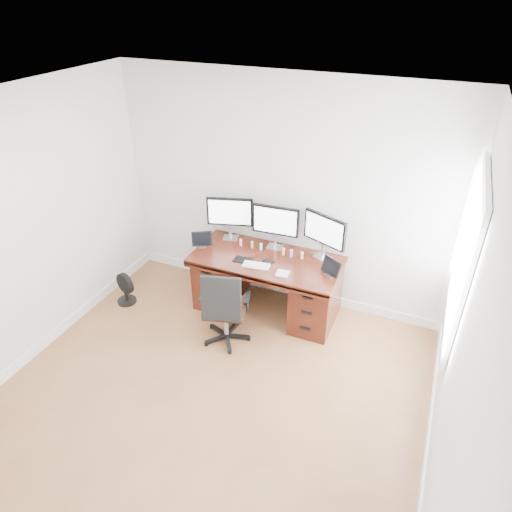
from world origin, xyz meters
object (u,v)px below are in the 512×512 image
at_px(keyboard, 256,265).
at_px(desk, 267,282).
at_px(office_chair, 225,319).
at_px(floor_fan, 125,289).
at_px(monitor_center, 275,222).

bearing_deg(keyboard, desk, 71.83).
height_order(office_chair, keyboard, office_chair).
bearing_deg(floor_fan, monitor_center, 42.42).
bearing_deg(office_chair, floor_fan, 157.72).
height_order(floor_fan, monitor_center, monitor_center).
relative_size(desk, monitor_center, 3.08).
height_order(monitor_center, keyboard, monitor_center).
bearing_deg(office_chair, keyboard, 55.69).
bearing_deg(office_chair, desk, 58.05).
distance_m(desk, monitor_center, 0.72).
distance_m(desk, office_chair, 0.74).
height_order(office_chair, floor_fan, office_chair).
xyz_separation_m(desk, floor_fan, (-1.66, -0.55, -0.21)).
distance_m(office_chair, monitor_center, 1.24).
height_order(desk, floor_fan, desk).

